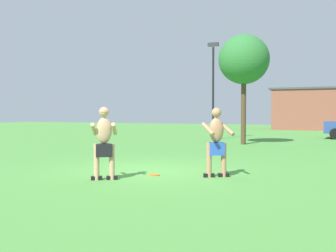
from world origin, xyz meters
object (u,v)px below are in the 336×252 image
Objects in this scene: player_with_cap at (104,140)px; tree_left_field at (244,60)px; frisbee at (154,175)px; player_in_blue at (216,141)px; lamp_post at (213,80)px.

tree_left_field is (0.83, 11.36, 3.14)m from player_with_cap.
player_with_cap is 1.61m from frisbee.
player_with_cap reaches higher than player_in_blue.
tree_left_field is at bearing -48.03° from lamp_post.
tree_left_field is (2.27, -2.53, 0.71)m from lamp_post.
player_in_blue is 0.32× the size of tree_left_field.
player_with_cap is 11.82m from tree_left_field.
lamp_post reaches higher than tree_left_field.
player_with_cap is at bearing -149.00° from player_in_blue.
tree_left_field is at bearing 85.81° from player_with_cap.
tree_left_field is at bearing 98.41° from player_in_blue.
lamp_post is at bearing 131.97° from tree_left_field.
lamp_post is 3.47m from tree_left_field.
player_with_cap is 6.50× the size of frisbee.
player_with_cap is 14.17m from lamp_post.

